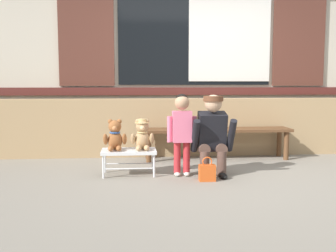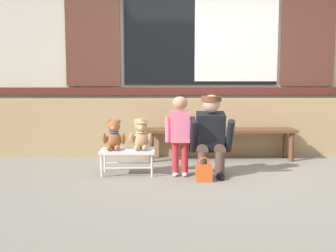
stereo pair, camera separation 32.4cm
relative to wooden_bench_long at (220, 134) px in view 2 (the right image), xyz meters
name	(u,v)px [view 2 (the right image)]	position (x,y,z in m)	size (l,w,h in m)	color
ground_plane	(216,177)	(-0.20, -1.06, -0.37)	(60.00, 60.00, 0.00)	gray
brick_low_wall	(203,127)	(-0.20, 0.37, 0.05)	(7.59, 0.25, 0.85)	tan
shop_facade	(201,42)	(-0.19, 0.88, 1.36)	(7.74, 0.26, 3.45)	beige
wooden_bench_long	(220,134)	(0.00, 0.00, 0.00)	(2.10, 0.40, 0.44)	brown
small_display_bench	(128,152)	(-1.23, -0.87, -0.11)	(0.64, 0.36, 0.30)	silver
teddy_bear_plain	(114,136)	(-1.39, -0.87, 0.09)	(0.28, 0.26, 0.36)	#93562D
teddy_bear_with_hat	(141,135)	(-1.07, -0.87, 0.10)	(0.28, 0.27, 0.36)	tan
child_standing	(180,126)	(-0.62, -0.97, 0.22)	(0.35, 0.18, 0.96)	#B7282D
adult_crouching	(211,135)	(-0.25, -0.98, 0.11)	(0.50, 0.49, 0.95)	brown
handbag_on_ground	(204,173)	(-0.37, -1.24, -0.28)	(0.18, 0.11, 0.27)	#DB561E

